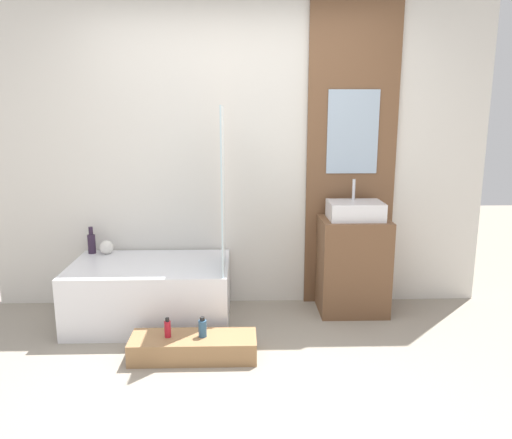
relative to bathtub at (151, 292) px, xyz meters
The scene contains 12 objects.
ground_plane 1.36m from the bathtub, 58.25° to the right, with size 12.00×12.00×0.00m, color gray.
wall_tiled_back 1.34m from the bathtub, 31.99° to the left, with size 4.20×0.06×2.60m, color silver.
wall_wood_accent 2.00m from the bathtub, 13.26° to the left, with size 0.75×0.04×2.60m.
bathtub is the anchor object (origin of this frame).
glass_shower_screen 1.04m from the bathtub, 10.68° to the right, with size 0.01×0.52×1.22m, color silver.
wooden_step_bench 0.75m from the bathtub, 57.76° to the right, with size 0.86×0.30×0.15m, color #997047.
vanity_cabinet 1.67m from the bathtub, ahead, with size 0.56×0.42×0.80m, color brown.
sink 1.77m from the bathtub, ahead, with size 0.44×0.32×0.32m.
vase_tall_dark 0.70m from the bathtub, 150.18° to the left, with size 0.06×0.06×0.23m.
vase_round_light 0.58m from the bathtub, 145.26° to the left, with size 0.11×0.11×0.11m, color silver.
bottle_soap_primary 0.66m from the bathtub, 70.54° to the right, with size 0.04×0.04×0.14m.
bottle_soap_secondary 0.77m from the bathtub, 53.69° to the right, with size 0.06×0.06×0.14m.
Camera 1 is at (0.02, -2.65, 1.66)m, focal length 35.00 mm.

